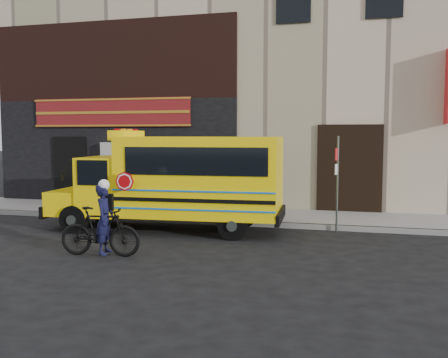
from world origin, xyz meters
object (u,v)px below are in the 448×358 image
at_px(sign_pole, 337,179).
at_px(bicycle, 100,232).
at_px(cyclist, 105,221).
at_px(school_bus, 179,179).

distance_m(sign_pole, bicycle, 6.84).
bearing_deg(bicycle, cyclist, -58.61).
xyz_separation_m(sign_pole, cyclist, (-5.08, -4.31, -0.73)).
xyz_separation_m(bicycle, cyclist, (0.09, 0.07, 0.24)).
xyz_separation_m(school_bus, sign_pole, (4.45, 1.04, 0.03)).
bearing_deg(sign_pole, cyclist, -139.65).
distance_m(sign_pole, cyclist, 6.70).
bearing_deg(school_bus, cyclist, -100.90).
height_order(school_bus, bicycle, school_bus).
xyz_separation_m(school_bus, bicycle, (-0.72, -3.34, -0.93)).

